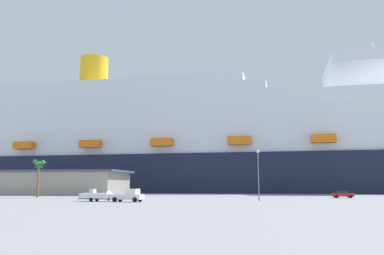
{
  "coord_description": "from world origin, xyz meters",
  "views": [
    {
      "loc": [
        25.99,
        -82.88,
        2.71
      ],
      "look_at": [
        -0.18,
        46.55,
        21.37
      ],
      "focal_mm": 38.65,
      "sensor_mm": 36.0,
      "label": 1
    }
  ],
  "objects_px": {
    "parked_car_red_hatchback": "(343,194)",
    "cruise_ship": "(172,148)",
    "palm_tree": "(39,168)",
    "pickup_truck": "(128,196)",
    "small_boat_on_trailer": "(99,196)",
    "street_lamp": "(258,168)"
  },
  "relations": [
    {
      "from": "small_boat_on_trailer",
      "to": "cruise_ship",
      "type": "bearing_deg",
      "value": 96.54
    },
    {
      "from": "pickup_truck",
      "to": "street_lamp",
      "type": "xyz_separation_m",
      "value": [
        21.49,
        10.37,
        4.91
      ]
    },
    {
      "from": "palm_tree",
      "to": "parked_car_red_hatchback",
      "type": "distance_m",
      "value": 70.83
    },
    {
      "from": "pickup_truck",
      "to": "parked_car_red_hatchback",
      "type": "bearing_deg",
      "value": 38.93
    },
    {
      "from": "palm_tree",
      "to": "parked_car_red_hatchback",
      "type": "bearing_deg",
      "value": 8.02
    },
    {
      "from": "small_boat_on_trailer",
      "to": "street_lamp",
      "type": "xyz_separation_m",
      "value": [
        27.12,
        9.7,
        4.99
      ]
    },
    {
      "from": "cruise_ship",
      "to": "palm_tree",
      "type": "xyz_separation_m",
      "value": [
        -14.27,
        -72.05,
        -10.69
      ]
    },
    {
      "from": "street_lamp",
      "to": "pickup_truck",
      "type": "bearing_deg",
      "value": -154.25
    },
    {
      "from": "pickup_truck",
      "to": "palm_tree",
      "type": "relative_size",
      "value": 0.65
    },
    {
      "from": "cruise_ship",
      "to": "pickup_truck",
      "type": "distance_m",
      "value": 96.78
    },
    {
      "from": "parked_car_red_hatchback",
      "to": "pickup_truck",
      "type": "bearing_deg",
      "value": -141.07
    },
    {
      "from": "street_lamp",
      "to": "parked_car_red_hatchback",
      "type": "relative_size",
      "value": 1.97
    },
    {
      "from": "pickup_truck",
      "to": "palm_tree",
      "type": "bearing_deg",
      "value": 144.42
    },
    {
      "from": "cruise_ship",
      "to": "parked_car_red_hatchback",
      "type": "relative_size",
      "value": 60.09
    },
    {
      "from": "parked_car_red_hatchback",
      "to": "cruise_ship",
      "type": "bearing_deg",
      "value": 131.8
    },
    {
      "from": "palm_tree",
      "to": "cruise_ship",
      "type": "bearing_deg",
      "value": 78.8
    },
    {
      "from": "cruise_ship",
      "to": "parked_car_red_hatchback",
      "type": "xyz_separation_m",
      "value": [
        55.61,
        -62.2,
        -16.81
      ]
    },
    {
      "from": "palm_tree",
      "to": "street_lamp",
      "type": "distance_m",
      "value": 53.34
    },
    {
      "from": "palm_tree",
      "to": "pickup_truck",
      "type": "bearing_deg",
      "value": -35.58
    },
    {
      "from": "palm_tree",
      "to": "street_lamp",
      "type": "bearing_deg",
      "value": -12.47
    },
    {
      "from": "small_boat_on_trailer",
      "to": "palm_tree",
      "type": "height_order",
      "value": "palm_tree"
    },
    {
      "from": "pickup_truck",
      "to": "parked_car_red_hatchback",
      "type": "xyz_separation_m",
      "value": [
        39.29,
        31.73,
        -0.21
      ]
    }
  ]
}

